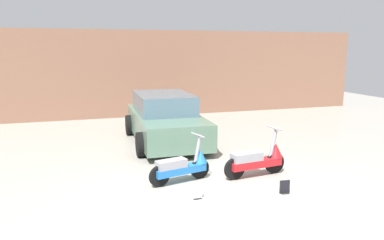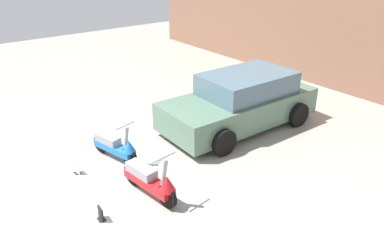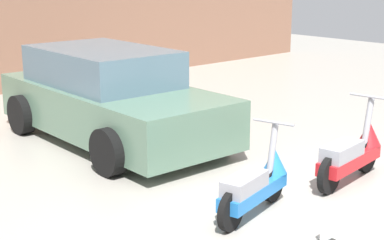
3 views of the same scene
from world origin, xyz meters
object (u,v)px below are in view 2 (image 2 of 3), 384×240
(car_rear_left, at_px, (241,102))
(placard_near_right_scooter, at_px, (101,214))
(scooter_front_right, at_px, (151,180))
(scooter_front_left, at_px, (116,146))
(placard_near_left_scooter, at_px, (77,169))

(car_rear_left, distance_m, placard_near_right_scooter, 4.84)
(scooter_front_right, bearing_deg, placard_near_right_scooter, -95.59)
(scooter_front_left, relative_size, placard_near_left_scooter, 5.28)
(scooter_front_left, xyz_separation_m, placard_near_left_scooter, (0.00, -0.94, -0.23))
(scooter_front_left, relative_size, scooter_front_right, 0.91)
(placard_near_right_scooter, bearing_deg, placard_near_left_scooter, 171.40)
(scooter_front_left, distance_m, placard_near_left_scooter, 0.97)
(car_rear_left, bearing_deg, placard_near_left_scooter, -4.03)
(car_rear_left, height_order, placard_near_left_scooter, car_rear_left)
(scooter_front_left, bearing_deg, placard_near_left_scooter, -103.67)
(scooter_front_left, distance_m, car_rear_left, 3.49)
(placard_near_left_scooter, bearing_deg, scooter_front_right, 26.20)
(car_rear_left, bearing_deg, placard_near_right_scooter, 16.78)
(scooter_front_left, distance_m, scooter_front_right, 1.67)
(scooter_front_right, bearing_deg, placard_near_left_scooter, -161.07)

